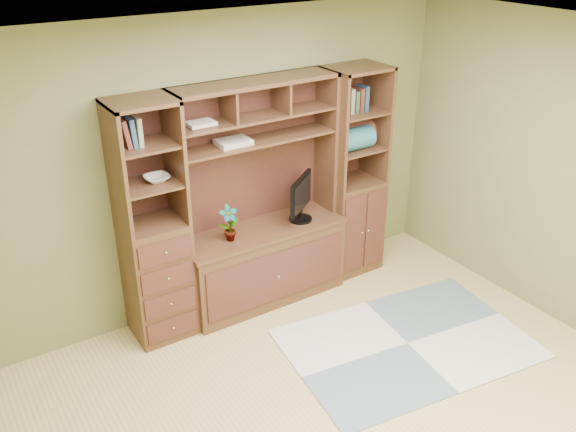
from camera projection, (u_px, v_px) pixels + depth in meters
room at (372, 264)px, 3.78m from camera, size 4.60×4.10×2.64m
center_hutch at (263, 199)px, 5.33m from camera, size 1.54×0.53×2.05m
left_tower at (153, 225)px, 4.87m from camera, size 0.50×0.45×2.05m
right_tower at (352, 173)px, 5.85m from camera, size 0.55×0.45×2.05m
rug at (407, 344)px, 5.14m from camera, size 2.15×1.58×0.01m
monitor at (301, 191)px, 5.48m from camera, size 0.51×0.46×0.58m
orchid at (229, 223)px, 5.18m from camera, size 0.17×0.12×0.33m
magazines at (233, 142)px, 5.05m from camera, size 0.28×0.21×0.04m
bowl at (157, 178)px, 4.73m from camera, size 0.20×0.20×0.05m
blanket_teal at (354, 139)px, 5.63m from camera, size 0.37×0.21×0.21m
blanket_red at (359, 132)px, 5.81m from camera, size 0.40×0.22×0.22m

